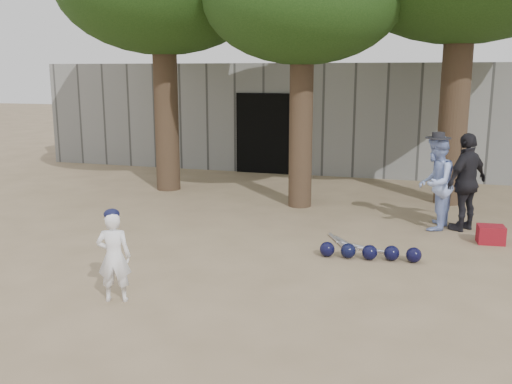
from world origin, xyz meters
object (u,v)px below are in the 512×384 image
(spectator_blue, at_px, (435,183))
(spectator_dark, at_px, (467,182))
(boy_player, at_px, (114,257))
(red_bag, at_px, (491,234))

(spectator_blue, relative_size, spectator_dark, 0.96)
(spectator_blue, height_order, spectator_dark, spectator_dark)
(boy_player, xyz_separation_m, red_bag, (4.68, 3.91, -0.42))
(spectator_dark, distance_m, red_bag, 1.10)
(boy_player, relative_size, spectator_dark, 0.65)
(spectator_dark, bearing_deg, boy_player, -5.46)
(red_bag, bearing_deg, spectator_dark, 117.66)
(boy_player, bearing_deg, spectator_dark, -151.14)
(boy_player, distance_m, spectator_dark, 6.34)
(boy_player, relative_size, spectator_blue, 0.68)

